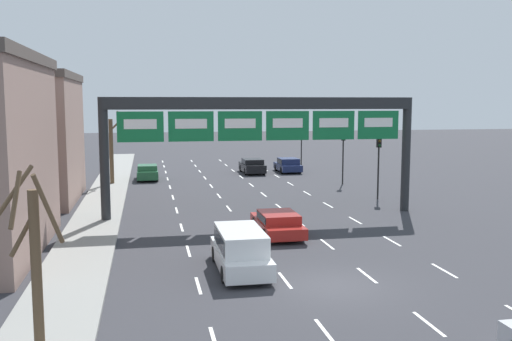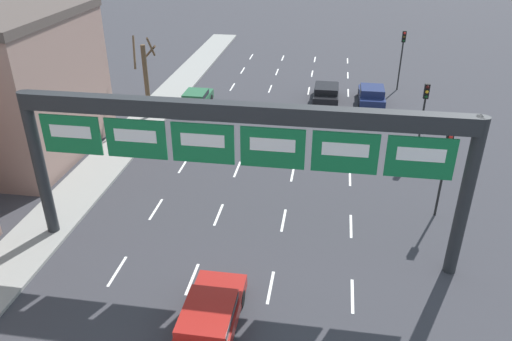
% 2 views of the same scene
% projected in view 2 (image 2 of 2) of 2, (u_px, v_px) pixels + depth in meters
% --- Properties ---
extents(lane_dashes, '(10.02, 67.00, 0.01)m').
position_uv_depth(lane_dashes, '(242.00, 247.00, 22.76)').
color(lane_dashes, white).
rests_on(lane_dashes, ground_plane).
extents(sign_gantry, '(18.63, 0.70, 7.03)m').
position_uv_depth(sign_gantry, '(239.00, 139.00, 19.92)').
color(sign_gantry, '#232628').
rests_on(sign_gantry, ground_plane).
extents(building_far, '(8.27, 10.36, 8.72)m').
position_uv_depth(building_far, '(9.00, 85.00, 29.68)').
color(building_far, gray).
rests_on(building_far, ground_plane).
extents(car_green, '(1.81, 3.96, 1.33)m').
position_uv_depth(car_green, '(196.00, 99.00, 38.33)').
color(car_green, '#235B38').
rests_on(car_green, ground_plane).
extents(car_red, '(1.99, 4.69, 1.21)m').
position_uv_depth(car_red, '(209.00, 318.00, 17.95)').
color(car_red, maroon).
rests_on(car_red, ground_plane).
extents(car_navy, '(1.98, 4.06, 1.37)m').
position_uv_depth(car_navy, '(372.00, 94.00, 39.20)').
color(car_navy, '#19234C').
rests_on(car_navy, ground_plane).
extents(car_black, '(1.96, 4.43, 1.40)m').
position_uv_depth(car_black, '(326.00, 93.00, 39.50)').
color(car_black, black).
rests_on(car_black, ground_plane).
extents(traffic_light_near_gantry, '(0.30, 0.35, 4.51)m').
position_uv_depth(traffic_light_near_gantry, '(446.00, 158.00, 23.64)').
color(traffic_light_near_gantry, black).
rests_on(traffic_light_near_gantry, ground_plane).
extents(traffic_light_mid_block, '(0.30, 0.35, 4.51)m').
position_uv_depth(traffic_light_mid_block, '(424.00, 105.00, 30.03)').
color(traffic_light_mid_block, black).
rests_on(traffic_light_mid_block, ground_plane).
extents(traffic_light_far_end, '(0.30, 0.35, 4.94)m').
position_uv_depth(traffic_light_far_end, '(402.00, 49.00, 40.81)').
color(traffic_light_far_end, black).
rests_on(traffic_light_far_end, ground_plane).
extents(tree_bare_closest, '(1.76, 1.76, 5.89)m').
position_uv_depth(tree_bare_closest, '(146.00, 76.00, 35.30)').
color(tree_bare_closest, brown).
rests_on(tree_bare_closest, sidewalk_left).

